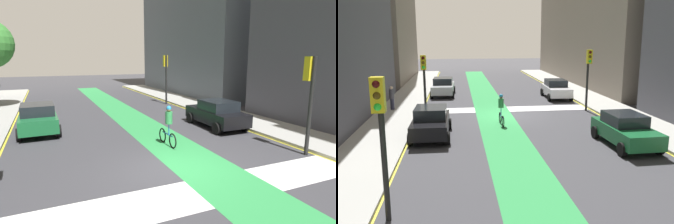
# 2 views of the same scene
# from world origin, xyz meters

# --- Properties ---
(ground_plane) EXTENTS (120.00, 120.00, 0.00)m
(ground_plane) POSITION_xyz_m (0.00, 0.00, 0.00)
(ground_plane) COLOR #38383D
(bike_lane_paint) EXTENTS (2.40, 60.00, 0.01)m
(bike_lane_paint) POSITION_xyz_m (1.05, 0.00, 0.00)
(bike_lane_paint) COLOR #2D8C47
(bike_lane_paint) RESTS_ON ground_plane
(crosswalk_band) EXTENTS (12.00, 1.80, 0.01)m
(crosswalk_band) POSITION_xyz_m (0.00, -2.00, 0.00)
(crosswalk_band) COLOR silver
(crosswalk_band) RESTS_ON ground_plane
(sidewalk_left) EXTENTS (3.00, 60.00, 0.15)m
(sidewalk_left) POSITION_xyz_m (-7.50, 0.00, 0.07)
(sidewalk_left) COLOR #9E9E99
(sidewalk_left) RESTS_ON ground_plane
(curb_stripe_left) EXTENTS (0.16, 60.00, 0.01)m
(curb_stripe_left) POSITION_xyz_m (-6.00, 0.00, 0.01)
(curb_stripe_left) COLOR yellow
(curb_stripe_left) RESTS_ON ground_plane
(sidewalk_right) EXTENTS (3.00, 60.00, 0.15)m
(sidewalk_right) POSITION_xyz_m (7.50, 0.00, 0.07)
(sidewalk_right) COLOR #9E9E99
(sidewalk_right) RESTS_ON ground_plane
(curb_stripe_right) EXTENTS (0.16, 60.00, 0.01)m
(curb_stripe_right) POSITION_xyz_m (6.00, 0.00, 0.01)
(curb_stripe_right) COLOR yellow
(curb_stripe_right) RESTS_ON ground_plane
(traffic_signal_near_right) EXTENTS (0.35, 0.52, 4.00)m
(traffic_signal_near_right) POSITION_xyz_m (5.61, -0.75, 2.81)
(traffic_signal_near_right) COLOR black
(traffic_signal_near_right) RESTS_ON ground_plane
(traffic_signal_near_left) EXTENTS (0.35, 0.52, 4.29)m
(traffic_signal_near_left) POSITION_xyz_m (-5.58, -0.64, 3.01)
(traffic_signal_near_left) COLOR black
(traffic_signal_near_left) RESTS_ON ground_plane
(traffic_signal_far_right) EXTENTS (0.35, 0.52, 4.19)m
(traffic_signal_far_right) POSITION_xyz_m (5.53, 13.53, 2.94)
(traffic_signal_far_right) COLOR black
(traffic_signal_far_right) RESTS_ON ground_plane
(car_black_right_far) EXTENTS (2.05, 4.21, 1.57)m
(car_black_right_far) POSITION_xyz_m (4.87, 4.65, 0.80)
(car_black_right_far) COLOR black
(car_black_right_far) RESTS_ON ground_plane
(car_white_left_near) EXTENTS (2.14, 4.26, 1.57)m
(car_white_left_near) POSITION_xyz_m (-4.85, -6.13, 0.80)
(car_white_left_near) COLOR silver
(car_white_left_near) RESTS_ON ground_plane
(car_green_left_far) EXTENTS (2.12, 4.25, 1.57)m
(car_green_left_far) POSITION_xyz_m (-4.52, 7.49, 0.80)
(car_green_left_far) COLOR #196033
(car_green_left_far) RESTS_ON ground_plane
(car_silver_right_near) EXTENTS (2.12, 4.25, 1.57)m
(car_silver_right_near) POSITION_xyz_m (4.72, -8.76, 0.80)
(car_silver_right_near) COLOR #B2B7BF
(car_silver_right_near) RESTS_ON ground_plane
(cyclist_in_lane) EXTENTS (0.32, 1.73, 1.86)m
(cyclist_in_lane) POSITION_xyz_m (0.91, 2.57, 0.97)
(cyclist_in_lane) COLOR black
(cyclist_in_lane) RESTS_ON ground_plane
(pedestrian_sidewalk_right_a) EXTENTS (0.34, 0.34, 1.65)m
(pedestrian_sidewalk_right_a) POSITION_xyz_m (8.01, -2.25, 0.99)
(pedestrian_sidewalk_right_a) COLOR #262638
(pedestrian_sidewalk_right_a) RESTS_ON sidewalk_right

